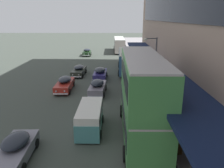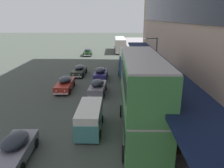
{
  "view_description": "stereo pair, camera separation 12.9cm",
  "coord_description": "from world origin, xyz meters",
  "px_view_note": "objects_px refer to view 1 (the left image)",
  "views": [
    {
      "loc": [
        2.25,
        -4.54,
        8.44
      ],
      "look_at": [
        2.08,
        16.94,
        1.84
      ],
      "focal_mm": 35.0,
      "sensor_mm": 36.0,
      "label": 1
    },
    {
      "loc": [
        2.37,
        -4.54,
        8.44
      ],
      "look_at": [
        2.08,
        16.94,
        1.84
      ],
      "focal_mm": 35.0,
      "sensor_mm": 36.0,
      "label": 2
    }
  ],
  "objects_px": {
    "transit_bus_kerbside_rear": "(127,60)",
    "sedan_lead_mid": "(15,149)",
    "sedan_oncoming_rear": "(65,84)",
    "transit_bus_kerbside_far": "(142,95)",
    "sedan_trailing_near": "(97,87)",
    "street_lamp": "(154,61)",
    "sedan_trailing_mid": "(87,52)",
    "sedan_lead_near": "(100,73)",
    "pedestrian_at_kerb": "(181,140)",
    "sedan_second_near": "(79,70)",
    "vw_van": "(90,116)",
    "transit_bus_kerbside_front": "(119,44)"
  },
  "relations": [
    {
      "from": "transit_bus_kerbside_rear",
      "to": "sedan_lead_mid",
      "type": "bearing_deg",
      "value": -109.49
    },
    {
      "from": "transit_bus_kerbside_rear",
      "to": "sedan_oncoming_rear",
      "type": "xyz_separation_m",
      "value": [
        -7.93,
        -9.31,
        -1.13
      ]
    },
    {
      "from": "transit_bus_kerbside_far",
      "to": "transit_bus_kerbside_rear",
      "type": "bearing_deg",
      "value": 89.79
    },
    {
      "from": "sedan_lead_mid",
      "to": "sedan_trailing_near",
      "type": "height_order",
      "value": "sedan_trailing_near"
    },
    {
      "from": "street_lamp",
      "to": "sedan_trailing_mid",
      "type": "bearing_deg",
      "value": 112.28
    },
    {
      "from": "sedan_oncoming_rear",
      "to": "transit_bus_kerbside_rear",
      "type": "bearing_deg",
      "value": 49.58
    },
    {
      "from": "sedan_lead_near",
      "to": "street_lamp",
      "type": "xyz_separation_m",
      "value": [
        6.36,
        -6.03,
        2.98
      ]
    },
    {
      "from": "sedan_lead_near",
      "to": "sedan_lead_mid",
      "type": "height_order",
      "value": "sedan_lead_near"
    },
    {
      "from": "pedestrian_at_kerb",
      "to": "sedan_second_near",
      "type": "bearing_deg",
      "value": 114.97
    },
    {
      "from": "vw_van",
      "to": "transit_bus_kerbside_front",
      "type": "bearing_deg",
      "value": 85.42
    },
    {
      "from": "sedan_lead_near",
      "to": "pedestrian_at_kerb",
      "type": "height_order",
      "value": "pedestrian_at_kerb"
    },
    {
      "from": "sedan_lead_near",
      "to": "vw_van",
      "type": "bearing_deg",
      "value": -89.63
    },
    {
      "from": "sedan_oncoming_rear",
      "to": "sedan_lead_near",
      "type": "height_order",
      "value": "sedan_lead_near"
    },
    {
      "from": "transit_bus_kerbside_rear",
      "to": "sedan_oncoming_rear",
      "type": "bearing_deg",
      "value": -130.42
    },
    {
      "from": "sedan_oncoming_rear",
      "to": "transit_bus_kerbside_far",
      "type": "bearing_deg",
      "value": -53.34
    },
    {
      "from": "transit_bus_kerbside_front",
      "to": "sedan_lead_mid",
      "type": "xyz_separation_m",
      "value": [
        -7.42,
        -44.07,
        -1.23
      ]
    },
    {
      "from": "transit_bus_kerbside_rear",
      "to": "sedan_lead_mid",
      "type": "xyz_separation_m",
      "value": [
        -8.06,
        -22.77,
        -1.18
      ]
    },
    {
      "from": "sedan_trailing_mid",
      "to": "vw_van",
      "type": "relative_size",
      "value": 0.94
    },
    {
      "from": "transit_bus_kerbside_far",
      "to": "street_lamp",
      "type": "xyz_separation_m",
      "value": [
        2.48,
        9.43,
        0.57
      ]
    },
    {
      "from": "sedan_second_near",
      "to": "pedestrian_at_kerb",
      "type": "bearing_deg",
      "value": -65.03
    },
    {
      "from": "transit_bus_kerbside_rear",
      "to": "sedan_trailing_near",
      "type": "distance_m",
      "value": 11.4
    },
    {
      "from": "sedan_trailing_mid",
      "to": "vw_van",
      "type": "height_order",
      "value": "vw_van"
    },
    {
      "from": "transit_bus_kerbside_rear",
      "to": "sedan_trailing_mid",
      "type": "bearing_deg",
      "value": 118.03
    },
    {
      "from": "sedan_second_near",
      "to": "transit_bus_kerbside_front",
      "type": "bearing_deg",
      "value": 74.16
    },
    {
      "from": "transit_bus_kerbside_front",
      "to": "sedan_trailing_mid",
      "type": "xyz_separation_m",
      "value": [
        -7.52,
        -5.98,
        -1.2
      ]
    },
    {
      "from": "sedan_trailing_mid",
      "to": "sedan_lead_near",
      "type": "relative_size",
      "value": 0.92
    },
    {
      "from": "sedan_trailing_near",
      "to": "pedestrian_at_kerb",
      "type": "height_order",
      "value": "pedestrian_at_kerb"
    },
    {
      "from": "sedan_oncoming_rear",
      "to": "sedan_trailing_near",
      "type": "bearing_deg",
      "value": -18.42
    },
    {
      "from": "transit_bus_kerbside_front",
      "to": "pedestrian_at_kerb",
      "type": "xyz_separation_m",
      "value": [
        2.76,
        -43.73,
        -0.79
      ]
    },
    {
      "from": "transit_bus_kerbside_front",
      "to": "transit_bus_kerbside_far",
      "type": "xyz_separation_m",
      "value": [
        0.57,
        -41.18,
        1.26
      ]
    },
    {
      "from": "sedan_oncoming_rear",
      "to": "vw_van",
      "type": "bearing_deg",
      "value": -67.09
    },
    {
      "from": "sedan_second_near",
      "to": "sedan_oncoming_rear",
      "type": "height_order",
      "value": "sedan_oncoming_rear"
    },
    {
      "from": "sedan_trailing_mid",
      "to": "pedestrian_at_kerb",
      "type": "xyz_separation_m",
      "value": [
        10.27,
        -37.75,
        0.41
      ]
    },
    {
      "from": "sedan_trailing_mid",
      "to": "sedan_lead_mid",
      "type": "xyz_separation_m",
      "value": [
        0.1,
        -38.09,
        -0.03
      ]
    },
    {
      "from": "sedan_trailing_mid",
      "to": "sedan_oncoming_rear",
      "type": "relative_size",
      "value": 0.86
    },
    {
      "from": "transit_bus_kerbside_far",
      "to": "vw_van",
      "type": "distance_m",
      "value": 4.44
    },
    {
      "from": "pedestrian_at_kerb",
      "to": "street_lamp",
      "type": "xyz_separation_m",
      "value": [
        0.29,
        11.98,
        2.62
      ]
    },
    {
      "from": "vw_van",
      "to": "pedestrian_at_kerb",
      "type": "distance_m",
      "value": 6.92
    },
    {
      "from": "sedan_second_near",
      "to": "vw_van",
      "type": "distance_m",
      "value": 17.11
    },
    {
      "from": "sedan_oncoming_rear",
      "to": "pedestrian_at_kerb",
      "type": "distance_m",
      "value": 16.52
    },
    {
      "from": "sedan_lead_mid",
      "to": "vw_van",
      "type": "distance_m",
      "value": 5.69
    },
    {
      "from": "sedan_lead_mid",
      "to": "sedan_trailing_mid",
      "type": "bearing_deg",
      "value": 90.15
    },
    {
      "from": "transit_bus_kerbside_front",
      "to": "pedestrian_at_kerb",
      "type": "relative_size",
      "value": 6.1
    },
    {
      "from": "sedan_trailing_near",
      "to": "transit_bus_kerbside_front",
      "type": "bearing_deg",
      "value": 84.19
    },
    {
      "from": "transit_bus_kerbside_rear",
      "to": "sedan_oncoming_rear",
      "type": "relative_size",
      "value": 1.88
    },
    {
      "from": "sedan_lead_mid",
      "to": "vw_van",
      "type": "xyz_separation_m",
      "value": [
        4.2,
        3.82,
        0.36
      ]
    },
    {
      "from": "pedestrian_at_kerb",
      "to": "sedan_oncoming_rear",
      "type": "bearing_deg",
      "value": 127.47
    },
    {
      "from": "transit_bus_kerbside_front",
      "to": "sedan_oncoming_rear",
      "type": "xyz_separation_m",
      "value": [
        -7.29,
        -30.62,
        -1.18
      ]
    },
    {
      "from": "vw_van",
      "to": "street_lamp",
      "type": "distance_m",
      "value": 10.9
    },
    {
      "from": "transit_bus_kerbside_far",
      "to": "pedestrian_at_kerb",
      "type": "relative_size",
      "value": 5.3
    }
  ]
}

